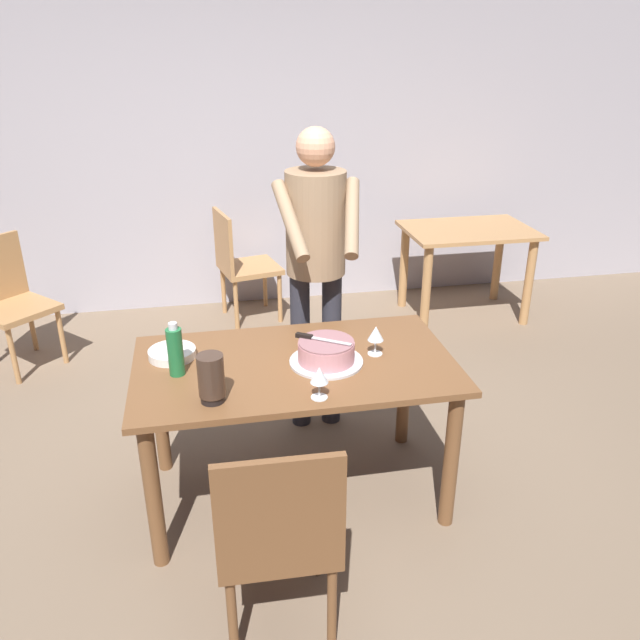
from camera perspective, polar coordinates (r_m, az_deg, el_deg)
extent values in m
plane|color=#7A6651|center=(3.36, -2.06, -15.21)|extent=(14.00, 14.00, 0.00)
cube|color=#ADA8B2|center=(5.33, -7.06, 15.55)|extent=(10.00, 0.12, 2.70)
cube|color=brown|center=(2.95, -2.27, -4.07)|extent=(1.47, 0.84, 0.03)
cylinder|color=brown|center=(2.85, -14.74, -15.05)|extent=(0.07, 0.07, 0.72)
cylinder|color=brown|center=(3.03, 11.69, -12.17)|extent=(0.07, 0.07, 0.72)
cylinder|color=brown|center=(3.42, -14.24, -7.83)|extent=(0.07, 0.07, 0.72)
cylinder|color=brown|center=(3.56, 7.59, -5.84)|extent=(0.07, 0.07, 0.72)
cylinder|color=silver|center=(2.93, 0.56, -3.75)|extent=(0.34, 0.34, 0.01)
cylinder|color=#D18C93|center=(2.91, 0.57, -2.86)|extent=(0.26, 0.26, 0.09)
cylinder|color=#926267|center=(2.89, 0.57, -1.99)|extent=(0.25, 0.25, 0.01)
cube|color=silver|center=(2.87, 0.94, -1.88)|extent=(0.18, 0.13, 0.00)
cube|color=black|center=(2.92, -1.43, -1.45)|extent=(0.08, 0.06, 0.02)
cylinder|color=white|center=(3.06, -13.11, -3.18)|extent=(0.22, 0.22, 0.01)
cylinder|color=white|center=(3.06, -13.12, -3.01)|extent=(0.22, 0.22, 0.01)
cylinder|color=white|center=(3.05, -13.14, -2.84)|extent=(0.22, 0.22, 0.01)
cylinder|color=white|center=(3.05, -13.16, -2.68)|extent=(0.22, 0.22, 0.01)
cylinder|color=silver|center=(3.02, 4.96, -3.02)|extent=(0.07, 0.07, 0.00)
cylinder|color=silver|center=(3.01, 4.98, -2.39)|extent=(0.01, 0.01, 0.07)
cone|color=silver|center=(2.97, 5.03, -1.18)|extent=(0.08, 0.08, 0.07)
cylinder|color=silver|center=(2.66, -0.07, -6.95)|extent=(0.07, 0.07, 0.00)
cylinder|color=silver|center=(2.64, -0.07, -6.26)|extent=(0.01, 0.01, 0.07)
cone|color=silver|center=(2.61, -0.07, -4.93)|extent=(0.08, 0.08, 0.07)
cylinder|color=#1E6B38|center=(2.86, -12.85, -2.82)|extent=(0.07, 0.07, 0.22)
cylinder|color=silver|center=(2.80, -13.08, -0.54)|extent=(0.04, 0.04, 0.03)
cylinder|color=black|center=(2.67, -9.60, -6.90)|extent=(0.10, 0.10, 0.03)
cylinder|color=#3F2D23|center=(2.62, -9.76, -4.92)|extent=(0.11, 0.11, 0.18)
cylinder|color=#2D2D38|center=(3.67, 1.03, -2.62)|extent=(0.11, 0.11, 0.95)
cylinder|color=#2D2D38|center=(3.65, -1.76, -2.83)|extent=(0.11, 0.11, 0.95)
cylinder|color=#997A5B|center=(3.39, -0.39, 8.68)|extent=(0.32, 0.32, 0.55)
sphere|color=tan|center=(3.30, -0.41, 15.30)|extent=(0.20, 0.20, 0.20)
cylinder|color=#997A5B|center=(3.22, 2.90, 9.18)|extent=(0.17, 0.42, 0.34)
cylinder|color=#997A5B|center=(3.17, -2.69, 8.94)|extent=(0.14, 0.42, 0.34)
cube|color=brown|center=(2.52, -3.96, -18.31)|extent=(0.45, 0.45, 0.04)
cylinder|color=brown|center=(2.80, -8.16, -19.51)|extent=(0.04, 0.04, 0.41)
cylinder|color=brown|center=(2.82, -0.33, -18.86)|extent=(0.04, 0.04, 0.41)
cylinder|color=brown|center=(2.55, -7.85, -25.12)|extent=(0.04, 0.04, 0.41)
cylinder|color=brown|center=(2.57, 1.08, -24.32)|extent=(0.04, 0.04, 0.41)
cube|color=brown|center=(2.20, -3.59, -17.15)|extent=(0.44, 0.04, 0.45)
cube|color=tan|center=(5.21, 13.19, 7.86)|extent=(1.00, 0.70, 0.03)
cylinder|color=tan|center=(4.93, 9.51, 2.69)|extent=(0.07, 0.07, 0.71)
cylinder|color=tan|center=(5.28, 18.23, 3.23)|extent=(0.07, 0.07, 0.71)
cylinder|color=tan|center=(5.41, 7.54, 4.78)|extent=(0.07, 0.07, 0.71)
cylinder|color=tan|center=(5.73, 15.68, 5.18)|extent=(0.07, 0.07, 0.71)
cube|color=tan|center=(5.14, -6.31, 4.68)|extent=(0.53, 0.53, 0.04)
cylinder|color=tan|center=(5.43, -4.96, 3.29)|extent=(0.04, 0.04, 0.41)
cylinder|color=tan|center=(5.11, -3.62, 1.97)|extent=(0.04, 0.04, 0.41)
cylinder|color=tan|center=(5.34, -8.66, 2.71)|extent=(0.04, 0.04, 0.41)
cylinder|color=tan|center=(5.01, -7.53, 1.33)|extent=(0.04, 0.04, 0.41)
cube|color=tan|center=(5.01, -8.68, 6.99)|extent=(0.13, 0.44, 0.45)
cube|color=tan|center=(4.78, -25.58, 0.86)|extent=(0.62, 0.62, 0.04)
cylinder|color=tan|center=(4.80, -22.16, -1.38)|extent=(0.04, 0.04, 0.41)
cylinder|color=tan|center=(4.64, -25.82, -2.93)|extent=(0.04, 0.04, 0.41)
cylinder|color=tan|center=(5.09, -24.47, -0.34)|extent=(0.04, 0.04, 0.41)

